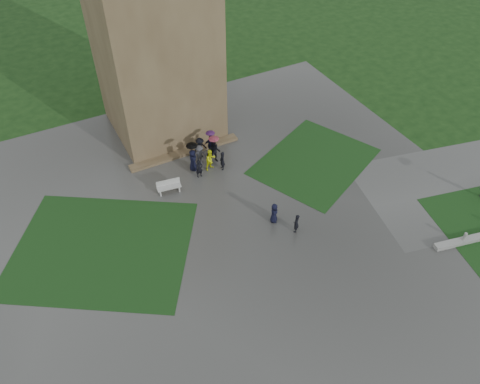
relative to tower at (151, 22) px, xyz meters
name	(u,v)px	position (x,y,z in m)	size (l,w,h in m)	color
ground	(249,244)	(0.00, -15.00, -9.00)	(120.00, 120.00, 0.00)	black
plaza	(235,224)	(0.00, -13.00, -8.99)	(34.00, 34.00, 0.02)	#373735
lawn_inset_left	(102,248)	(-8.50, -11.00, -8.97)	(11.00, 9.00, 0.01)	black
lawn_inset_right	(314,161)	(8.50, -10.00, -8.97)	(9.00, 7.00, 0.01)	black
tower	(151,22)	(0.00, 0.00, 0.00)	(8.00, 8.00, 18.00)	brown
tower_plinth	(185,152)	(0.00, -4.40, -8.87)	(9.00, 0.80, 0.22)	brown
bench	(169,186)	(-2.71, -8.00, -8.47)	(1.77, 0.78, 0.99)	#AFAEAA
visitor_cluster	(205,152)	(0.95, -6.20, -7.92)	(3.04, 2.85, 2.47)	black
pedestrian_mid	(274,213)	(2.45, -14.00, -8.22)	(0.75, 0.51, 1.52)	black
pedestrian_near	(296,223)	(3.27, -15.45, -8.26)	(0.53, 0.35, 1.44)	black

